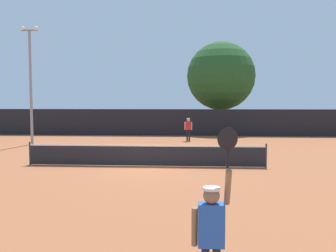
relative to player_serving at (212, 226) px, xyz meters
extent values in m
plane|color=#9E5633|center=(-2.38, 10.92, -1.14)|extent=(120.00, 120.00, 0.00)
cube|color=#232328|center=(-2.38, 10.92, -0.67)|extent=(10.81, 0.03, 0.91)
cube|color=white|center=(-2.38, 10.92, -0.21)|extent=(10.81, 0.04, 0.06)
cylinder|color=#333338|center=(-7.79, 10.92, -0.61)|extent=(0.08, 0.08, 1.07)
cylinder|color=#333338|center=(3.03, 10.92, -0.61)|extent=(0.08, 0.08, 1.07)
cube|color=black|center=(-2.38, 25.50, 0.00)|extent=(38.43, 0.12, 2.28)
cube|color=blue|center=(-0.01, -0.01, 0.03)|extent=(0.38, 0.22, 0.63)
sphere|color=#8C6647|center=(-0.01, -0.01, 0.45)|extent=(0.24, 0.24, 0.24)
cylinder|color=white|center=(-0.01, -0.01, 0.56)|extent=(0.25, 0.25, 0.04)
cylinder|color=#8C6647|center=(-0.25, -0.01, -0.01)|extent=(0.09, 0.18, 0.60)
cylinder|color=#8C6647|center=(0.23, 0.08, 0.56)|extent=(0.09, 0.33, 0.58)
cylinder|color=black|center=(0.23, 0.14, 0.96)|extent=(0.04, 0.11, 0.28)
ellipsoid|color=black|center=(0.23, 0.20, 1.25)|extent=(0.30, 0.13, 0.36)
cube|color=red|center=(-0.53, 21.40, 0.01)|extent=(0.38, 0.22, 0.62)
sphere|color=beige|center=(-0.53, 21.40, 0.43)|extent=(0.24, 0.24, 0.24)
cylinder|color=white|center=(-0.53, 21.40, 0.54)|extent=(0.25, 0.25, 0.04)
cylinder|color=black|center=(-0.61, 21.40, -0.72)|extent=(0.12, 0.12, 0.84)
cylinder|color=black|center=(-0.45, 21.40, -0.72)|extent=(0.12, 0.12, 0.84)
cylinder|color=beige|center=(-0.77, 21.40, -0.02)|extent=(0.09, 0.18, 0.59)
cylinder|color=beige|center=(-0.29, 21.40, -0.02)|extent=(0.09, 0.16, 0.59)
sphere|color=#CCE033|center=(-0.42, 11.03, -1.11)|extent=(0.07, 0.07, 0.07)
cylinder|color=gray|center=(-11.20, 18.59, 2.69)|extent=(0.18, 0.18, 7.66)
cube|color=gray|center=(-11.20, 18.59, 6.57)|extent=(1.10, 0.10, 0.10)
sphere|color=#F2EDCC|center=(-11.65, 18.59, 6.70)|extent=(0.28, 0.28, 0.28)
sphere|color=#F2EDCC|center=(-10.75, 18.59, 6.70)|extent=(0.28, 0.28, 0.28)
cylinder|color=brown|center=(2.50, 29.37, 0.32)|extent=(0.56, 0.56, 2.93)
sphere|color=#235123|center=(2.50, 29.37, 4.21)|extent=(6.46, 6.46, 6.46)
cube|color=white|center=(-10.77, 33.41, -0.54)|extent=(2.23, 4.34, 0.90)
cube|color=#2D333D|center=(-10.77, 33.11, 0.23)|extent=(1.87, 2.33, 0.64)
cylinder|color=black|center=(-11.62, 34.81, -0.84)|extent=(0.22, 0.60, 0.60)
cylinder|color=black|center=(-9.92, 34.81, -0.84)|extent=(0.22, 0.60, 0.60)
cylinder|color=black|center=(-11.62, 32.01, -0.84)|extent=(0.22, 0.60, 0.60)
cylinder|color=black|center=(-9.92, 32.01, -0.84)|extent=(0.22, 0.60, 0.60)
cube|color=red|center=(-5.02, 33.48, -0.54)|extent=(2.31, 4.37, 0.90)
cube|color=#2D333D|center=(-5.02, 33.18, 0.23)|extent=(1.91, 2.36, 0.64)
cylinder|color=black|center=(-5.87, 34.88, -0.84)|extent=(0.22, 0.60, 0.60)
cylinder|color=black|center=(-4.17, 34.88, -0.84)|extent=(0.22, 0.60, 0.60)
cylinder|color=black|center=(-5.87, 32.08, -0.84)|extent=(0.22, 0.60, 0.60)
cylinder|color=black|center=(-4.17, 32.08, -0.84)|extent=(0.22, 0.60, 0.60)
camera|label=1|loc=(-0.30, -5.08, 1.80)|focal=38.17mm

